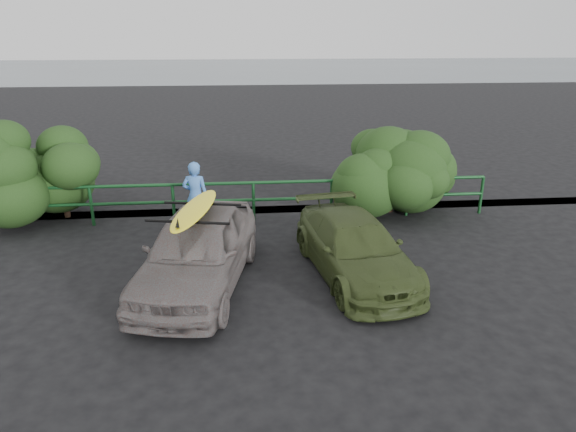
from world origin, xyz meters
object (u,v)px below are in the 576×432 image
object	(u,v)px
guardrail	(214,202)
man	(196,197)
olive_vehicle	(355,248)
surfboard	(195,209)
sedan	(198,250)

from	to	relation	value
guardrail	man	world-z (taller)	man
olive_vehicle	surfboard	size ratio (longest dim) A/B	1.65
guardrail	sedan	xyz separation A→B (m)	(-0.14, -3.48, 0.20)
olive_vehicle	man	world-z (taller)	man
sedan	olive_vehicle	world-z (taller)	sedan
sedan	olive_vehicle	distance (m)	3.04
olive_vehicle	man	size ratio (longest dim) A/B	2.32
sedan	surfboard	distance (m)	0.81
sedan	man	bearing A→B (deg)	106.58
surfboard	olive_vehicle	bearing A→B (deg)	15.13
man	surfboard	distance (m)	3.01
olive_vehicle	guardrail	bearing A→B (deg)	122.27
olive_vehicle	surfboard	distance (m)	3.19
guardrail	sedan	distance (m)	3.49
guardrail	olive_vehicle	world-z (taller)	olive_vehicle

